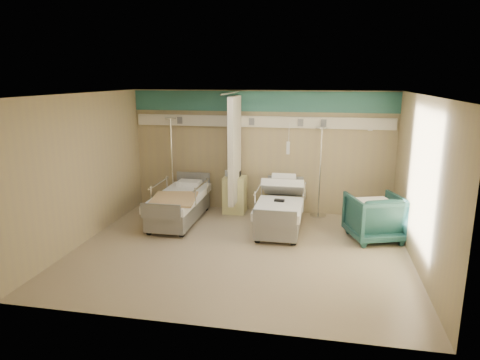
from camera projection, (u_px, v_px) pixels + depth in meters
name	position (u px, v px, depth m)	size (l,w,h in m)	color
ground	(240.00, 250.00, 7.82)	(6.00, 5.00, 0.00)	#9B8A6B
room_walls	(241.00, 147.00, 7.63)	(6.04, 5.04, 2.82)	tan
bed_right	(280.00, 214.00, 8.87)	(1.00, 2.16, 0.63)	white
bed_left	(179.00, 208.00, 9.28)	(1.00, 2.16, 0.63)	white
bedside_cabinet	(235.00, 195.00, 9.92)	(0.50, 0.48, 0.85)	#F1EC96
visitor_armchair	(375.00, 217.00, 8.25)	(0.96, 0.99, 0.90)	#1C4744
waffle_blanket	(375.00, 194.00, 8.09)	(0.65, 0.58, 0.07)	silver
iv_stand_right	(319.00, 199.00, 9.64)	(0.36, 0.36, 2.01)	silver
iv_stand_left	(173.00, 190.00, 10.26)	(0.39, 0.39, 2.17)	silver
call_remote	(279.00, 200.00, 8.64)	(0.20, 0.09, 0.04)	black
tan_blanket	(174.00, 199.00, 8.75)	(0.88, 1.11, 0.04)	tan
toiletry_bag	(235.00, 174.00, 9.85)	(0.24, 0.15, 0.13)	black
white_cup	(227.00, 173.00, 9.88)	(0.09, 0.09, 0.14)	white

